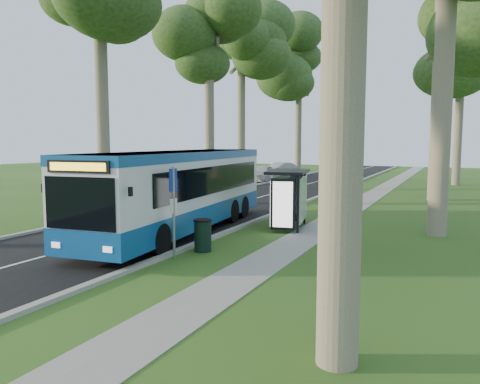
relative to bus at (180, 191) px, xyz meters
The scene contains 16 objects.
ground 3.38m from the bus, 53.32° to the right, with size 120.00×120.00×0.00m, color #2C4D18.
road 8.01m from the bus, 102.84° to the left, with size 7.00×100.00×0.02m, color black.
kerb_east 8.00m from the bus, 77.04° to the left, with size 0.25×100.00×0.12m, color #9E9B93.
kerb_west 9.40m from the bus, 124.46° to the left, with size 0.25×100.00×0.12m, color #9E9B93.
centre_line 8.01m from the bus, 102.84° to the left, with size 0.12×100.00×0.01m, color white.
footpath 9.15m from the bus, 58.08° to the left, with size 1.50×100.00×0.02m, color gray.
bus is the anchor object (origin of this frame).
bus_stop_sign 4.21m from the bus, 60.43° to the right, with size 0.09×0.40×2.83m.
bus_shelter 4.39m from the bus, 34.33° to the left, with size 2.02×3.05×2.42m.
litter_bin 3.60m from the bus, 45.43° to the right, with size 0.61×0.61×1.07m.
car_white 24.60m from the bus, 104.77° to the left, with size 1.81×4.50×1.53m, color silver.
car_silver 31.09m from the bus, 102.99° to the left, with size 1.58×4.53×1.49m, color #999CA0.
tree_west_c 20.04m from the bus, 114.85° to the left, with size 5.20×5.20×16.07m.
tree_west_d 29.84m from the bus, 109.82° to the left, with size 5.20×5.20×18.72m.
tree_west_e 37.79m from the bus, 100.71° to the left, with size 5.20×5.20×16.61m.
tree_east_d 30.79m from the bus, 70.55° to the left, with size 5.20×5.20×14.98m.
Camera 1 is at (8.15, -13.24, 3.58)m, focal length 35.00 mm.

